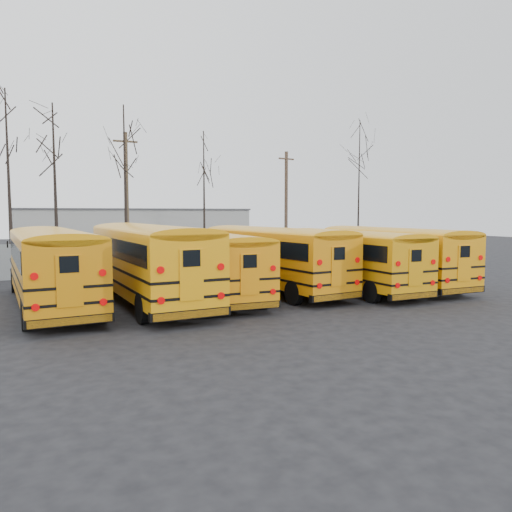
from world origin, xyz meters
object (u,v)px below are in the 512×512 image
bus_c (210,259)px  bus_f (390,251)px  bus_b (147,257)px  utility_pole_right (286,204)px  bus_d (271,253)px  bus_a (52,261)px  utility_pole_left (127,199)px  bus_e (347,255)px

bus_c → bus_f: 9.48m
bus_b → utility_pole_right: bearing=43.1°
bus_d → utility_pole_right: (8.86, 13.77, 2.56)m
bus_a → bus_b: (3.61, -0.57, 0.08)m
bus_c → bus_d: size_ratio=0.94×
bus_b → bus_c: size_ratio=1.12×
bus_a → utility_pole_right: bearing=35.3°
bus_c → utility_pole_left: 13.78m
utility_pole_left → utility_pole_right: 12.73m
bus_b → utility_pole_left: 13.97m
bus_a → bus_c: (6.41, -0.49, -0.14)m
bus_a → bus_c: bearing=-5.5°
bus_f → bus_a: bearing=177.8°
bus_a → bus_d: (9.63, -0.10, -0.03)m
bus_c → bus_f: bus_f is taller
utility_pole_left → utility_pole_right: size_ratio=1.06×
bus_e → utility_pole_left: bearing=118.8°
utility_pole_right → bus_a: bearing=-154.3°
bus_f → utility_pole_right: 15.41m
bus_a → utility_pole_left: size_ratio=1.26×
bus_d → bus_f: bearing=-14.9°
bus_d → utility_pole_left: 13.91m
bus_a → bus_c: size_ratio=1.07×
bus_e → utility_pole_left: size_ratio=1.17×
bus_a → bus_f: (15.86, -1.29, -0.08)m
bus_f → utility_pole_left: (-10.08, 14.25, 2.86)m
bus_c → bus_a: bearing=179.8°
bus_c → bus_d: 3.25m
bus_f → utility_pole_right: bearing=82.5°
bus_a → bus_e: (13.06, -1.46, -0.13)m
bus_a → bus_d: size_ratio=1.01×
bus_a → bus_d: bus_a is taller
bus_d → bus_e: 3.69m
bus_c → utility_pole_left: size_ratio=1.17×
bus_d → bus_c: bearing=-177.2°
bus_c → utility_pole_left: utility_pole_left is taller
bus_c → utility_pole_left: bearing=96.9°
bus_a → utility_pole_right: (18.49, 13.67, 2.53)m
bus_d → utility_pole_right: size_ratio=1.32×
bus_b → bus_f: 12.27m
bus_f → utility_pole_left: size_ratio=1.21×
bus_e → utility_pole_right: (5.43, 15.13, 2.66)m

